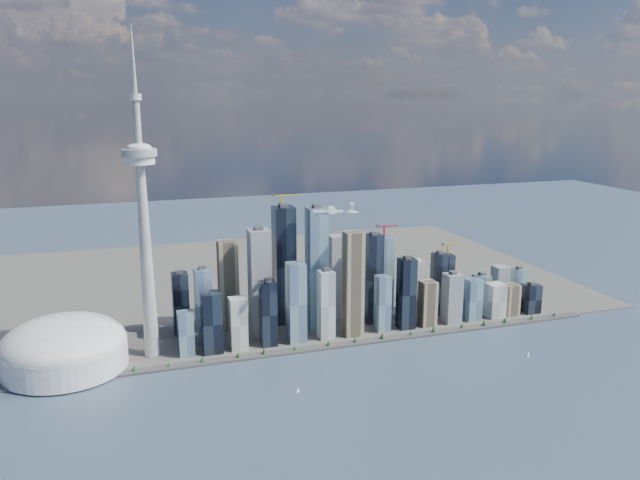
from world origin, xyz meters
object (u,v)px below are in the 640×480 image
object	(u,v)px
sailboat_west	(298,390)
sailboat_east	(528,354)
needle_tower	(144,224)
airplane	(334,212)
dome_stadium	(64,347)

from	to	relation	value
sailboat_west	sailboat_east	xyz separation A→B (m)	(420.90, 3.73, 0.32)
needle_tower	airplane	size ratio (longest dim) A/B	7.00
needle_tower	airplane	xyz separation A→B (m)	(301.07, -97.94, 20.73)
airplane	sailboat_west	bearing A→B (deg)	-112.44
sailboat_west	dome_stadium	bearing A→B (deg)	128.54
needle_tower	airplane	bearing A→B (deg)	-18.02
needle_tower	sailboat_east	size ratio (longest dim) A/B	52.01
dome_stadium	airplane	xyz separation A→B (m)	(441.07, -87.94, 217.13)
needle_tower	sailboat_west	world-z (taller)	needle_tower
needle_tower	sailboat_west	size ratio (longest dim) A/B	57.49
needle_tower	sailboat_east	xyz separation A→B (m)	(624.99, -205.74, -232.44)
airplane	sailboat_west	xyz separation A→B (m)	(-96.98, -111.53, -253.50)
dome_stadium	sailboat_east	xyz separation A→B (m)	(764.99, -195.74, -36.04)
airplane	sailboat_east	world-z (taller)	airplane
dome_stadium	airplane	world-z (taller)	airplane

